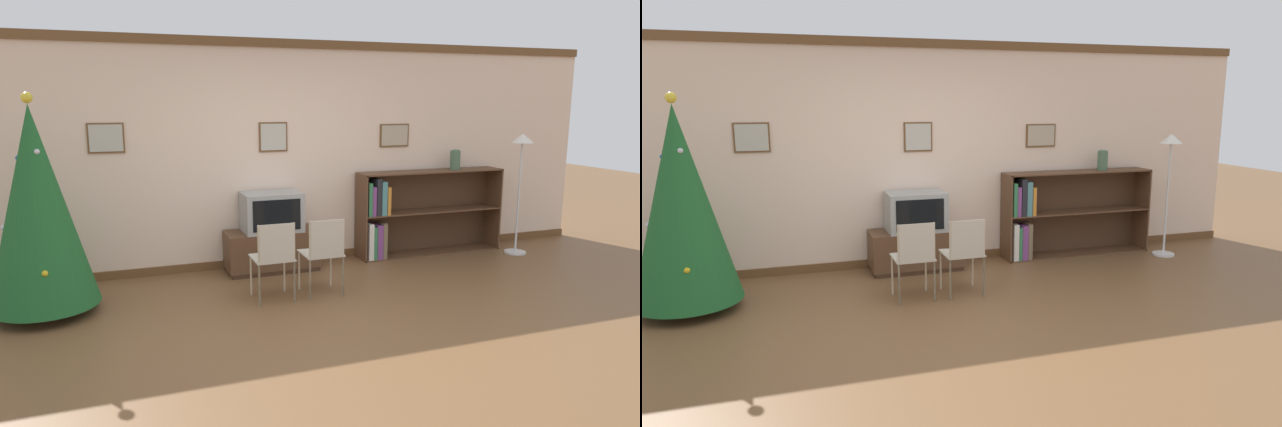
{
  "view_description": "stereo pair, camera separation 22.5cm",
  "coord_description": "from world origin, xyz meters",
  "views": [
    {
      "loc": [
        -1.72,
        -4.39,
        2.0
      ],
      "look_at": [
        0.32,
        1.23,
        0.81
      ],
      "focal_mm": 32.0,
      "sensor_mm": 36.0,
      "label": 1
    },
    {
      "loc": [
        -1.51,
        -4.47,
        2.0
      ],
      "look_at": [
        0.32,
        1.23,
        0.81
      ],
      "focal_mm": 32.0,
      "sensor_mm": 36.0,
      "label": 2
    }
  ],
  "objects": [
    {
      "name": "tv_console",
      "position": [
        -0.02,
        1.97,
        0.24
      ],
      "size": [
        1.1,
        0.48,
        0.48
      ],
      "color": "#412A1A",
      "rests_on": "ground_plane"
    },
    {
      "name": "bookshelf",
      "position": [
        1.82,
        2.05,
        0.54
      ],
      "size": [
        2.0,
        0.36,
        1.1
      ],
      "color": "brown",
      "rests_on": "ground_plane"
    },
    {
      "name": "standing_lamp",
      "position": [
        3.22,
        1.62,
        1.21
      ],
      "size": [
        0.28,
        0.28,
        1.58
      ],
      "color": "silver",
      "rests_on": "ground_plane"
    },
    {
      "name": "wall_back",
      "position": [
        -0.0,
        2.28,
        1.35
      ],
      "size": [
        9.08,
        0.11,
        2.7
      ],
      "color": "beige",
      "rests_on": "ground_plane"
    },
    {
      "name": "television",
      "position": [
        -0.02,
        1.96,
        0.71
      ],
      "size": [
        0.68,
        0.47,
        0.46
      ],
      "color": "#9E9E99",
      "rests_on": "tv_console"
    },
    {
      "name": "folding_chair_right",
      "position": [
        0.24,
        0.91,
        0.47
      ],
      "size": [
        0.4,
        0.4,
        0.82
      ],
      "color": "#BCB29E",
      "rests_on": "ground_plane"
    },
    {
      "name": "vase",
      "position": [
        2.5,
        2.03,
        1.23
      ],
      "size": [
        0.13,
        0.13,
        0.26
      ],
      "color": "#47664C",
      "rests_on": "bookshelf"
    },
    {
      "name": "folding_chair_left",
      "position": [
        -0.29,
        0.91,
        0.47
      ],
      "size": [
        0.4,
        0.4,
        0.82
      ],
      "color": "#BCB29E",
      "rests_on": "ground_plane"
    },
    {
      "name": "ground_plane",
      "position": [
        0.0,
        0.0,
        0.0
      ],
      "size": [
        24.0,
        24.0,
        0.0
      ],
      "primitive_type": "plane",
      "color": "brown"
    },
    {
      "name": "christmas_tree",
      "position": [
        -2.41,
        1.32,
        1.03
      ],
      "size": [
        0.98,
        0.98,
        2.07
      ],
      "color": "maroon",
      "rests_on": "ground_plane"
    }
  ]
}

